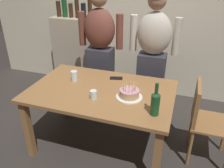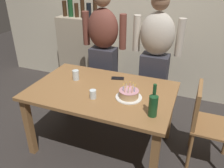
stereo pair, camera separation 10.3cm
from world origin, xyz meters
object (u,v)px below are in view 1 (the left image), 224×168
at_px(water_glass_near, 93,95).
at_px(dining_chair, 204,117).
at_px(wine_bottle, 155,103).
at_px(person_man_bearded, 100,52).
at_px(person_woman_cardigan, 152,58).
at_px(cell_phone, 116,78).
at_px(birthday_cake, 129,94).
at_px(water_glass_far, 74,76).

xyz_separation_m(water_glass_near, dining_chair, (1.06, 0.36, -0.27)).
relative_size(water_glass_near, wine_bottle, 0.29).
distance_m(person_man_bearded, person_woman_cardigan, 0.70).
relative_size(cell_phone, dining_chair, 0.17).
xyz_separation_m(birthday_cake, water_glass_near, (-0.32, -0.13, 0.00)).
xyz_separation_m(water_glass_far, person_woman_cardigan, (0.76, 0.65, 0.08)).
height_order(wine_bottle, person_man_bearded, person_man_bearded).
bearing_deg(cell_phone, person_man_bearded, 113.84).
bearing_deg(person_woman_cardigan, water_glass_near, 67.18).
xyz_separation_m(birthday_cake, cell_phone, (-0.25, 0.37, -0.04)).
distance_m(water_glass_far, cell_phone, 0.48).
height_order(water_glass_far, dining_chair, dining_chair).
bearing_deg(water_glass_far, person_woman_cardigan, 40.61).
bearing_deg(birthday_cake, cell_phone, 124.46).
bearing_deg(water_glass_far, wine_bottle, -21.25).
height_order(water_glass_near, cell_phone, water_glass_near).
height_order(water_glass_far, cell_phone, water_glass_far).
distance_m(birthday_cake, water_glass_near, 0.35).
xyz_separation_m(water_glass_far, wine_bottle, (0.96, -0.37, 0.06)).
xyz_separation_m(wine_bottle, cell_phone, (-0.53, 0.57, -0.11)).
bearing_deg(cell_phone, person_woman_cardigan, 38.21).
relative_size(birthday_cake, wine_bottle, 0.86).
bearing_deg(cell_phone, water_glass_far, -171.08).
bearing_deg(person_man_bearded, wine_bottle, 131.50).
height_order(birthday_cake, water_glass_far, birthday_cake).
relative_size(birthday_cake, cell_phone, 1.81).
distance_m(birthday_cake, person_man_bearded, 1.03).
distance_m(wine_bottle, person_man_bearded, 1.37).
distance_m(person_woman_cardigan, dining_chair, 0.95).
bearing_deg(person_woman_cardigan, wine_bottle, 101.34).
bearing_deg(wine_bottle, dining_chair, 44.03).
height_order(water_glass_near, water_glass_far, water_glass_far).
bearing_deg(birthday_cake, water_glass_near, -158.10).
bearing_deg(water_glass_far, water_glass_near, -39.70).
distance_m(birthday_cake, dining_chair, 0.82).
distance_m(water_glass_near, water_glass_far, 0.47).
height_order(cell_phone, person_man_bearded, person_man_bearded).
height_order(birthday_cake, wine_bottle, wine_bottle).
bearing_deg(water_glass_near, cell_phone, 81.73).
height_order(wine_bottle, person_woman_cardigan, person_woman_cardigan).
height_order(water_glass_near, person_woman_cardigan, person_woman_cardigan).
bearing_deg(person_woman_cardigan, dining_chair, 138.50).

